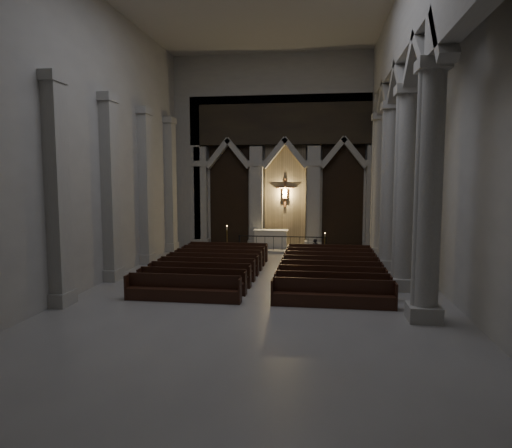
# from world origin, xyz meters

# --- Properties ---
(room) EXTENTS (24.00, 24.10, 12.00)m
(room) POSITION_xyz_m (0.00, 0.00, 7.60)
(room) COLOR gray
(room) RESTS_ON ground
(sanctuary_wall) EXTENTS (14.00, 0.77, 12.00)m
(sanctuary_wall) POSITION_xyz_m (0.00, 11.54, 6.62)
(sanctuary_wall) COLOR #A8A59C
(sanctuary_wall) RESTS_ON ground
(right_arcade) EXTENTS (1.00, 24.00, 12.00)m
(right_arcade) POSITION_xyz_m (5.50, 1.33, 7.83)
(right_arcade) COLOR #A8A59C
(right_arcade) RESTS_ON ground
(left_pilasters) EXTENTS (0.60, 13.00, 8.03)m
(left_pilasters) POSITION_xyz_m (-6.75, 3.50, 3.91)
(left_pilasters) COLOR #A8A59C
(left_pilasters) RESTS_ON ground
(sanctuary_step) EXTENTS (8.50, 2.60, 0.15)m
(sanctuary_step) POSITION_xyz_m (0.00, 10.60, 0.07)
(sanctuary_step) COLOR #A8A59C
(sanctuary_step) RESTS_ON ground
(altar) EXTENTS (2.14, 0.85, 1.08)m
(altar) POSITION_xyz_m (-0.80, 10.90, 0.69)
(altar) COLOR beige
(altar) RESTS_ON sanctuary_step
(altar_rail) EXTENTS (5.23, 0.09, 1.03)m
(altar_rail) POSITION_xyz_m (-0.00, 9.69, 0.68)
(altar_rail) COLOR black
(altar_rail) RESTS_ON ground
(candle_stand_left) EXTENTS (0.27, 0.27, 1.62)m
(candle_stand_left) POSITION_xyz_m (-3.31, 9.53, 0.44)
(candle_stand_left) COLOR olive
(candle_stand_left) RESTS_ON ground
(candle_stand_right) EXTENTS (0.21, 0.21, 1.27)m
(candle_stand_right) POSITION_xyz_m (2.52, 9.51, 0.34)
(candle_stand_right) COLOR olive
(candle_stand_right) RESTS_ON ground
(pews) EXTENTS (9.71, 8.64, 0.96)m
(pews) POSITION_xyz_m (0.00, 2.73, 0.31)
(pews) COLOR black
(pews) RESTS_ON ground
(worshipper) EXTENTS (0.48, 0.40, 1.14)m
(worshipper) POSITION_xyz_m (1.99, 7.70, 0.57)
(worshipper) COLOR black
(worshipper) RESTS_ON ground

